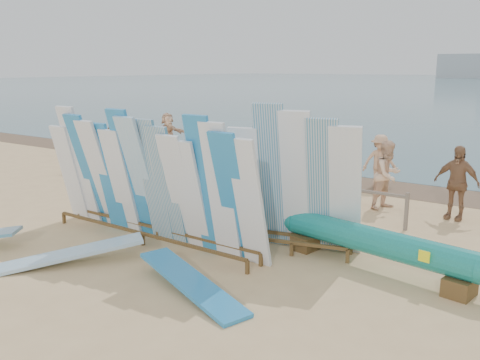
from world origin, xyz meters
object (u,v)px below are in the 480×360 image
Objects in this scene: beachgoer_1 at (169,145)px; flat_board_d at (192,292)px; vendor_table at (254,214)px; outrigger_canoe at (375,243)px; beach_chair_left at (203,180)px; beachgoer_0 at (136,145)px; beachgoer_6 at (319,169)px; beachgoer_11 at (168,135)px; beachgoer_4 at (210,154)px; side_surfboard_rack at (296,187)px; beachgoer_9 at (380,161)px; stroller at (283,184)px; beachgoer_10 at (456,183)px; beachgoer_extra_1 at (114,137)px; main_surfboard_rack at (148,184)px; beach_chair_right at (279,193)px; beachgoer_8 at (388,175)px; flat_board_b at (73,263)px.

flat_board_d is at bearing -20.42° from beachgoer_1.
outrigger_canoe is at bearing -8.55° from vendor_table.
beach_chair_left is (-6.74, 3.42, -0.28)m from outrigger_canoe.
flat_board_d is 10.95m from beachgoer_0.
beachgoer_11 is (-8.41, 2.93, 0.06)m from beachgoer_6.
vendor_table reaches higher than flat_board_d.
beachgoer_4 is at bearing 133.30° from beach_chair_left.
beachgoer_6 is (-1.51, 4.29, -0.51)m from side_surfboard_rack.
beachgoer_11 is at bearing 62.28° from flat_board_d.
beachgoer_6 reaches higher than outrigger_canoe.
flat_board_d is 13.68m from beachgoer_11.
outrigger_canoe is at bearing -106.24° from beachgoer_11.
outrigger_canoe is 7.03m from beachgoer_9.
beachgoer_10 is at bearing 24.54° from stroller.
vendor_table is 0.72× the size of beachgoer_extra_1.
main_surfboard_rack is 3.50× the size of beachgoer_extra_1.
beachgoer_10 is (4.51, 0.93, 0.71)m from beach_chair_right.
main_surfboard_rack reaches higher than beachgoer_8.
beachgoer_1 is at bearing 179.69° from beachgoer_6.
flat_board_d is at bearing 43.64° from flat_board_b.
side_surfboard_rack is (2.88, 1.23, 0.08)m from main_surfboard_rack.
vendor_table is at bearing -111.84° from beachgoer_11.
main_surfboard_rack reaches higher than outrigger_canoe.
flat_board_d is at bearing -119.73° from outrigger_canoe.
beachgoer_10 is 1.07× the size of beachgoer_6.
beachgoer_9 is at bearing 79.02° from beachgoer_6.
side_surfboard_rack reaches higher than beachgoer_0.
beach_chair_left is 6.23m from beachgoer_11.
main_surfboard_rack is at bearing -117.22° from beach_chair_right.
beachgoer_1 is at bearing 164.72° from beach_chair_left.
stroller is 0.61× the size of beachgoer_11.
beachgoer_0 reaches higher than beachgoer_extra_1.
side_surfboard_rack is 4.86m from beachgoer_10.
beachgoer_10 is at bearing -74.02° from beachgoer_0.
beachgoer_1 reaches higher than beach_chair_right.
outrigger_canoe is 7.56m from beach_chair_left.
beachgoer_0 is at bearing -144.47° from beachgoer_11.
flat_board_b is 2.39× the size of stroller.
beachgoer_11 reaches higher than vendor_table.
main_surfboard_rack is 2.58m from vendor_table.
flat_board_d is 3.51× the size of beach_chair_right.
main_surfboard_rack reaches higher than beachgoer_1.
beach_chair_right is at bearing 115.82° from beachgoer_4.
beachgoer_10 reaches higher than stroller.
beachgoer_9 is at bearing -77.82° from beachgoer_11.
flat_board_b is 1.48× the size of beachgoer_0.
beachgoer_11 reaches higher than beachgoer_6.
vendor_table is 0.72× the size of beachgoer_9.
beachgoer_9 is 0.96× the size of beachgoer_6.
beachgoer_6 reaches higher than beachgoer_9.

